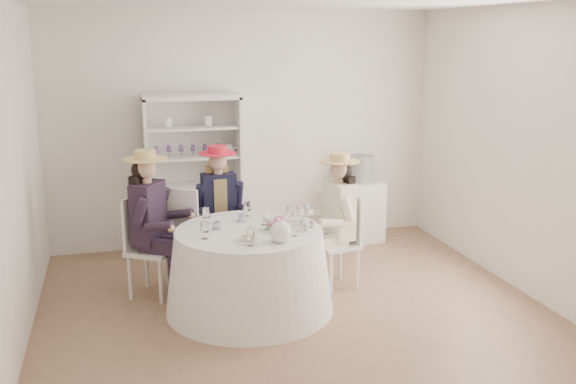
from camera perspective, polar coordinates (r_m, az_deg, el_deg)
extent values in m
plane|color=brown|center=(5.99, 0.26, -10.03)|extent=(4.50, 4.50, 0.00)
plane|color=white|center=(5.48, 0.29, 16.74)|extent=(4.50, 4.50, 0.00)
plane|color=white|center=(7.50, -3.85, 5.59)|extent=(4.50, 0.00, 4.50)
plane|color=white|center=(3.75, 8.51, -2.97)|extent=(4.50, 0.00, 4.50)
plane|color=white|center=(5.44, -23.22, 1.33)|extent=(0.00, 4.50, 4.50)
plane|color=white|center=(6.54, 19.66, 3.60)|extent=(0.00, 4.50, 4.50)
cone|color=white|center=(5.79, -3.45, -7.01)|extent=(1.50, 1.50, 0.73)
cylinder|color=white|center=(5.67, -3.51, -3.47)|extent=(1.30, 1.30, 0.02)
cube|color=silver|center=(7.36, -8.22, -2.29)|extent=(1.10, 0.54, 0.79)
cube|color=silver|center=(7.34, -8.63, 4.71)|extent=(1.05, 0.18, 0.97)
cube|color=silver|center=(7.10, -8.60, 8.35)|extent=(1.10, 0.54, 0.05)
cube|color=silver|center=(7.12, -12.55, 4.26)|extent=(0.09, 0.40, 0.97)
cube|color=silver|center=(7.24, -4.44, 4.70)|extent=(0.09, 0.40, 0.97)
cube|color=silver|center=(7.20, -8.41, 3.11)|extent=(1.03, 0.48, 0.03)
cube|color=silver|center=(7.14, -8.51, 5.68)|extent=(1.03, 0.48, 0.03)
sphere|color=white|center=(7.24, -5.31, 3.83)|extent=(0.12, 0.12, 0.12)
cube|color=silver|center=(7.76, 6.41, -1.63)|extent=(0.50, 0.50, 0.73)
cylinder|color=black|center=(7.64, 6.51, 2.09)|extent=(0.36, 0.36, 0.30)
cube|color=silver|center=(6.18, -11.98, -5.12)|extent=(0.55, 0.55, 0.04)
cylinder|color=silver|center=(6.05, -11.26, -7.79)|extent=(0.04, 0.04, 0.44)
cylinder|color=silver|center=(6.32, -9.91, -6.80)|extent=(0.04, 0.04, 0.44)
cylinder|color=silver|center=(6.20, -13.88, -7.40)|extent=(0.04, 0.04, 0.44)
cylinder|color=silver|center=(6.46, -12.45, -6.45)|extent=(0.04, 0.04, 0.44)
cube|color=silver|center=(6.18, -13.56, -2.58)|extent=(0.23, 0.34, 0.50)
cube|color=black|center=(6.08, -12.32, -1.81)|extent=(0.36, 0.41, 0.58)
cube|color=black|center=(6.02, -11.42, -4.79)|extent=(0.36, 0.29, 0.12)
cylinder|color=black|center=(6.06, -10.11, -7.60)|extent=(0.10, 0.10, 0.46)
cylinder|color=black|center=(5.87, -12.98, -1.71)|extent=(0.19, 0.17, 0.27)
cube|color=black|center=(6.17, -10.64, -4.29)|extent=(0.36, 0.29, 0.12)
cylinder|color=black|center=(6.21, -9.37, -7.04)|extent=(0.10, 0.10, 0.46)
cylinder|color=black|center=(6.22, -11.12, -0.74)|extent=(0.19, 0.17, 0.27)
cylinder|color=#D8A889|center=(6.01, -12.47, 1.02)|extent=(0.09, 0.09, 0.08)
sphere|color=#D8A889|center=(5.98, -12.52, 2.04)|extent=(0.19, 0.19, 0.19)
sphere|color=black|center=(6.01, -12.89, 1.92)|extent=(0.19, 0.19, 0.19)
cube|color=black|center=(6.08, -13.05, -0.22)|extent=(0.19, 0.24, 0.38)
cylinder|color=tan|center=(5.97, -12.56, 2.88)|extent=(0.40, 0.40, 0.01)
cylinder|color=tan|center=(5.96, -12.58, 3.26)|extent=(0.20, 0.20, 0.08)
cube|color=silver|center=(6.66, -6.05, -3.67)|extent=(0.39, 0.39, 0.04)
cylinder|color=silver|center=(6.56, -7.04, -5.98)|extent=(0.03, 0.03, 0.42)
cylinder|color=silver|center=(6.62, -4.45, -5.74)|extent=(0.03, 0.03, 0.42)
cylinder|color=silver|center=(6.85, -7.51, -5.15)|extent=(0.03, 0.03, 0.42)
cylinder|color=silver|center=(6.90, -5.02, -4.93)|extent=(0.03, 0.03, 0.42)
cube|color=silver|center=(6.75, -6.40, -1.18)|extent=(0.36, 0.04, 0.47)
cube|color=black|center=(6.58, -6.16, -0.71)|extent=(0.35, 0.20, 0.55)
cube|color=tan|center=(6.58, -6.16, -0.71)|extent=(0.14, 0.21, 0.47)
cube|color=black|center=(6.52, -6.61, -3.39)|extent=(0.14, 0.33, 0.11)
cylinder|color=black|center=(6.48, -6.31, -6.13)|extent=(0.09, 0.09, 0.44)
cylinder|color=black|center=(6.50, -7.81, -0.35)|extent=(0.09, 0.17, 0.26)
cube|color=black|center=(6.55, -5.14, -3.26)|extent=(0.14, 0.33, 0.11)
cylinder|color=black|center=(6.52, -4.83, -5.99)|extent=(0.09, 0.09, 0.44)
cylinder|color=black|center=(6.57, -4.44, -0.10)|extent=(0.09, 0.17, 0.26)
cylinder|color=#D8A889|center=(6.51, -6.23, 1.79)|extent=(0.09, 0.09, 0.08)
sphere|color=#D8A889|center=(6.49, -6.26, 2.70)|extent=(0.18, 0.18, 0.18)
sphere|color=tan|center=(6.54, -6.33, 2.64)|extent=(0.18, 0.18, 0.18)
cube|color=tan|center=(6.62, -6.33, 0.80)|extent=(0.23, 0.08, 0.36)
cylinder|color=red|center=(6.48, -6.28, 3.44)|extent=(0.38, 0.38, 0.01)
cylinder|color=red|center=(6.47, -6.28, 3.77)|extent=(0.19, 0.19, 0.08)
cube|color=silver|center=(6.29, 4.31, -4.72)|extent=(0.46, 0.46, 0.04)
cylinder|color=silver|center=(6.40, 2.39, -6.40)|extent=(0.03, 0.03, 0.42)
cylinder|color=silver|center=(6.17, 3.86, -7.25)|extent=(0.03, 0.03, 0.42)
cylinder|color=silver|center=(6.56, 4.66, -5.94)|extent=(0.03, 0.03, 0.42)
cylinder|color=silver|center=(6.32, 6.18, -6.74)|extent=(0.03, 0.03, 0.42)
cube|color=silver|center=(6.30, 5.65, -2.27)|extent=(0.11, 0.36, 0.47)
cube|color=white|center=(6.20, 4.52, -1.62)|extent=(0.26, 0.38, 0.55)
cube|color=white|center=(6.27, 3.03, -4.01)|extent=(0.34, 0.20, 0.11)
cylinder|color=white|center=(6.30, 1.97, -6.65)|extent=(0.09, 0.09, 0.43)
cylinder|color=white|center=(6.32, 3.27, -0.68)|extent=(0.18, 0.12, 0.26)
cube|color=white|center=(6.14, 3.87, -4.44)|extent=(0.34, 0.20, 0.11)
cylinder|color=white|center=(6.17, 2.79, -7.13)|extent=(0.09, 0.09, 0.43)
cylinder|color=white|center=(6.00, 5.25, -1.50)|extent=(0.18, 0.12, 0.26)
cylinder|color=#D8A889|center=(6.13, 4.57, 1.02)|extent=(0.09, 0.09, 0.08)
sphere|color=#D8A889|center=(6.10, 4.59, 1.97)|extent=(0.18, 0.18, 0.18)
sphere|color=black|center=(6.13, 4.92, 1.88)|extent=(0.18, 0.18, 0.18)
cube|color=black|center=(6.20, 5.13, -0.10)|extent=(0.13, 0.24, 0.36)
cylinder|color=tan|center=(6.09, 4.60, 2.75)|extent=(0.38, 0.38, 0.01)
cylinder|color=tan|center=(6.08, 4.61, 3.10)|extent=(0.19, 0.19, 0.08)
cube|color=silver|center=(6.48, -8.80, -3.94)|extent=(0.57, 0.57, 0.04)
cylinder|color=silver|center=(6.63, -6.83, -5.61)|extent=(0.04, 0.04, 0.45)
cylinder|color=silver|center=(6.76, -9.40, -5.31)|extent=(0.04, 0.04, 0.45)
cylinder|color=silver|center=(6.35, -8.02, -6.54)|extent=(0.04, 0.04, 0.45)
cylinder|color=silver|center=(6.49, -10.67, -6.20)|extent=(0.04, 0.04, 0.45)
cube|color=silver|center=(6.24, -9.62, -2.00)|extent=(0.35, 0.23, 0.51)
imported|color=white|center=(5.68, -6.36, -3.05)|extent=(0.10, 0.10, 0.06)
imported|color=white|center=(5.90, -4.18, -2.35)|extent=(0.09, 0.09, 0.06)
imported|color=white|center=(5.80, -0.81, -2.60)|extent=(0.09, 0.09, 0.06)
imported|color=white|center=(5.64, -1.17, -3.15)|extent=(0.21, 0.21, 0.05)
sphere|color=pink|center=(5.61, -0.66, -2.64)|extent=(0.06, 0.06, 0.06)
sphere|color=white|center=(5.64, -0.92, -2.55)|extent=(0.06, 0.06, 0.06)
sphere|color=pink|center=(5.65, -1.33, -2.53)|extent=(0.06, 0.06, 0.06)
sphere|color=white|center=(5.63, -1.67, -2.61)|extent=(0.06, 0.06, 0.06)
sphere|color=pink|center=(5.59, -1.74, -2.72)|extent=(0.06, 0.06, 0.06)
sphere|color=white|center=(5.55, -1.49, -2.82)|extent=(0.06, 0.06, 0.06)
sphere|color=pink|center=(5.55, -1.06, -2.84)|extent=(0.06, 0.06, 0.06)
sphere|color=white|center=(5.57, -0.72, -2.76)|extent=(0.06, 0.06, 0.06)
sphere|color=white|center=(5.31, -0.67, -3.61)|extent=(0.18, 0.18, 0.18)
cylinder|color=white|center=(5.33, 0.49, -3.41)|extent=(0.11, 0.03, 0.09)
cylinder|color=white|center=(5.28, -0.68, -2.66)|extent=(0.04, 0.04, 0.02)
cylinder|color=white|center=(5.36, -3.51, -4.33)|extent=(0.24, 0.24, 0.01)
cube|color=beige|center=(5.32, -3.95, -4.20)|extent=(0.05, 0.04, 0.03)
cube|color=beige|center=(5.35, -3.52, -3.99)|extent=(0.06, 0.05, 0.03)
cube|color=beige|center=(5.38, -3.08, -4.01)|extent=(0.07, 0.06, 0.03)
cube|color=beige|center=(5.38, -3.79, -3.89)|extent=(0.06, 0.06, 0.03)
cube|color=beige|center=(5.32, -3.14, -4.20)|extent=(0.06, 0.07, 0.03)
cylinder|color=white|center=(5.68, 1.43, -3.24)|extent=(0.22, 0.22, 0.01)
cylinder|color=white|center=(5.66, 1.43, -2.58)|extent=(0.02, 0.02, 0.15)
cylinder|color=white|center=(5.64, 1.44, -1.85)|extent=(0.17, 0.17, 0.01)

